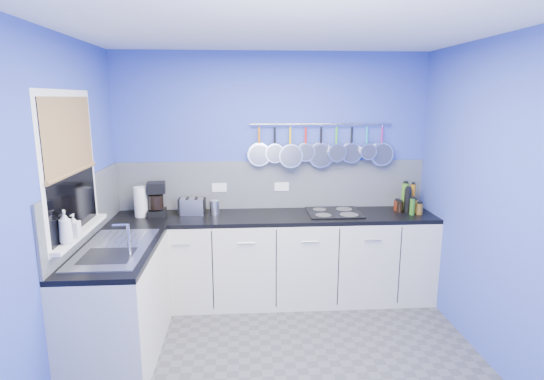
{
  "coord_description": "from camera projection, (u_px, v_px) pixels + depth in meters",
  "views": [
    {
      "loc": [
        -0.3,
        -2.96,
        2.04
      ],
      "look_at": [
        -0.05,
        0.75,
        1.25
      ],
      "focal_mm": 28.66,
      "sensor_mm": 36.0,
      "label": 1
    }
  ],
  "objects": [
    {
      "name": "floor",
      "position": [
        285.0,
        370.0,
        3.33
      ],
      "size": [
        3.2,
        3.0,
        0.02
      ],
      "primitive_type": "cube",
      "color": "#47474C",
      "rests_on": "ground"
    },
    {
      "name": "backsplash_left",
      "position": [
        87.0,
        208.0,
        3.58
      ],
      "size": [
        0.02,
        1.8,
        0.5
      ],
      "primitive_type": "cube",
      "color": "gray",
      "rests_on": "wall_left"
    },
    {
      "name": "window_frame",
      "position": [
        70.0,
        166.0,
        3.2
      ],
      "size": [
        0.01,
        1.0,
        1.1
      ],
      "primitive_type": "cube",
      "color": "white",
      "rests_on": "wall_left"
    },
    {
      "name": "wall_front",
      "position": [
        326.0,
        317.0,
        1.6
      ],
      "size": [
        3.2,
        0.02,
        2.5
      ],
      "primitive_type": "cube",
      "color": "#3649B3",
      "rests_on": "ground"
    },
    {
      "name": "socket_left",
      "position": [
        219.0,
        188.0,
        4.5
      ],
      "size": [
        0.15,
        0.01,
        0.09
      ],
      "primitive_type": "cube",
      "color": "white",
      "rests_on": "backsplash_back"
    },
    {
      "name": "paper_towel",
      "position": [
        141.0,
        202.0,
        4.24
      ],
      "size": [
        0.16,
        0.16,
        0.29
      ],
      "primitive_type": "cylinder",
      "rotation": [
        0.0,
        0.0,
        0.29
      ],
      "color": "white",
      "rests_on": "worktop_back"
    },
    {
      "name": "canister",
      "position": [
        215.0,
        207.0,
        4.34
      ],
      "size": [
        0.12,
        0.12,
        0.14
      ],
      "primitive_type": "cylinder",
      "rotation": [
        0.0,
        0.0,
        0.26
      ],
      "color": "silver",
      "rests_on": "worktop_back"
    },
    {
      "name": "condiment_3",
      "position": [
        414.0,
        206.0,
        4.41
      ],
      "size": [
        0.06,
        0.06,
        0.12
      ],
      "primitive_type": "cylinder",
      "color": "olive",
      "rests_on": "worktop_back"
    },
    {
      "name": "sink_unit",
      "position": [
        115.0,
        248.0,
        3.35
      ],
      "size": [
        0.5,
        0.95,
        0.01
      ],
      "primitive_type": "cube",
      "color": "silver",
      "rests_on": "worktop_left"
    },
    {
      "name": "condiment_5",
      "position": [
        400.0,
        207.0,
        4.41
      ],
      "size": [
        0.07,
        0.07,
        0.11
      ],
      "primitive_type": "cylinder",
      "color": "black",
      "rests_on": "worktop_back"
    },
    {
      "name": "pan_6",
      "position": [
        352.0,
        144.0,
        4.46
      ],
      "size": [
        0.21,
        0.06,
        0.4
      ],
      "primitive_type": null,
      "color": "silver",
      "rests_on": "pot_rail"
    },
    {
      "name": "toaster",
      "position": [
        192.0,
        206.0,
        4.33
      ],
      "size": [
        0.26,
        0.17,
        0.16
      ],
      "primitive_type": "cube",
      "rotation": [
        0.0,
        0.0,
        -0.12
      ],
      "color": "silver",
      "rests_on": "worktop_back"
    },
    {
      "name": "condiment_1",
      "position": [
        405.0,
        196.0,
        4.51
      ],
      "size": [
        0.07,
        0.07,
        0.28
      ],
      "primitive_type": "cylinder",
      "color": "#3F721E",
      "rests_on": "worktop_back"
    },
    {
      "name": "wall_right",
      "position": [
        505.0,
        208.0,
        3.18
      ],
      "size": [
        0.02,
        3.0,
        2.5
      ],
      "primitive_type": "cube",
      "color": "#3649B3",
      "rests_on": "ground"
    },
    {
      "name": "soap_bottle_b",
      "position": [
        74.0,
        226.0,
        3.14
      ],
      "size": [
        0.08,
        0.08,
        0.17
      ],
      "primitive_type": "imported",
      "rotation": [
        0.0,
        0.0,
        -0.0
      ],
      "color": "white",
      "rests_on": "window_sill"
    },
    {
      "name": "condiment_6",
      "position": [
        419.0,
        209.0,
        4.33
      ],
      "size": [
        0.07,
        0.07,
        0.11
      ],
      "primitive_type": "cylinder",
      "color": "brown",
      "rests_on": "worktop_back"
    },
    {
      "name": "pan_5",
      "position": [
        336.0,
        143.0,
        4.45
      ],
      "size": [
        0.19,
        0.1,
        0.38
      ],
      "primitive_type": null,
      "color": "silver",
      "rests_on": "pot_rail"
    },
    {
      "name": "pot_rail",
      "position": [
        321.0,
        124.0,
        4.41
      ],
      "size": [
        1.45,
        0.02,
        0.02
      ],
      "primitive_type": "cylinder",
      "rotation": [
        0.0,
        1.57,
        0.0
      ],
      "color": "silver",
      "rests_on": "wall_back"
    },
    {
      "name": "pan_8",
      "position": [
        382.0,
        145.0,
        4.49
      ],
      "size": [
        0.24,
        0.06,
        0.43
      ],
      "primitive_type": null,
      "color": "silver",
      "rests_on": "pot_rail"
    },
    {
      "name": "backsplash_back",
      "position": [
        272.0,
        185.0,
        4.55
      ],
      "size": [
        3.2,
        0.02,
        0.5
      ],
      "primitive_type": "cube",
      "color": "gray",
      "rests_on": "wall_back"
    },
    {
      "name": "pan_4",
      "position": [
        321.0,
        146.0,
        4.45
      ],
      "size": [
        0.26,
        0.06,
        0.45
      ],
      "primitive_type": null,
      "color": "silver",
      "rests_on": "pot_rail"
    },
    {
      "name": "hob",
      "position": [
        334.0,
        213.0,
        4.38
      ],
      "size": [
        0.53,
        0.47,
        0.01
      ],
      "primitive_type": "cube",
      "color": "black",
      "rests_on": "worktop_back"
    },
    {
      "name": "soap_bottle_a",
      "position": [
        65.0,
        227.0,
        2.99
      ],
      "size": [
        0.12,
        0.12,
        0.24
      ],
      "primitive_type": "imported",
      "rotation": [
        0.0,
        0.0,
        0.42
      ],
      "color": "white",
      "rests_on": "window_sill"
    },
    {
      "name": "window_glass",
      "position": [
        71.0,
        166.0,
        3.2
      ],
      "size": [
        0.01,
        0.9,
        1.0
      ],
      "primitive_type": "cube",
      "color": "black",
      "rests_on": "wall_left"
    },
    {
      "name": "coffee_maker",
      "position": [
        156.0,
        199.0,
        4.26
      ],
      "size": [
        0.21,
        0.23,
        0.33
      ],
      "primitive_type": null,
      "rotation": [
        0.0,
        0.0,
        0.14
      ],
      "color": "black",
      "rests_on": "worktop_back"
    },
    {
      "name": "cabinet_run_back",
      "position": [
        274.0,
        259.0,
        4.41
      ],
      "size": [
        3.2,
        0.6,
        0.86
      ],
      "primitive_type": "cube",
      "color": "beige",
      "rests_on": "ground"
    },
    {
      "name": "condiment_7",
      "position": [
        412.0,
        207.0,
        4.31
      ],
      "size": [
        0.05,
        0.05,
        0.16
      ],
      "primitive_type": "cylinder",
      "color": "#265919",
      "rests_on": "worktop_back"
    },
    {
      "name": "ceiling",
      "position": [
        287.0,
        24.0,
        2.81
      ],
      "size": [
        3.2,
        3.0,
        0.02
      ],
      "primitive_type": "cube",
      "color": "white",
      "rests_on": "ground"
    },
    {
      "name": "socket_right",
      "position": [
        282.0,
        187.0,
        4.54
      ],
      "size": [
        0.15,
        0.01,
        0.09
      ],
      "primitive_type": "cube",
      "color": "white",
      "rests_on": "backsplash_back"
    },
    {
      "name": "bamboo_blind",
      "position": [
        69.0,
        135.0,
        3.15
      ],
      "size": [
        0.01,
        0.9,
        0.55
      ],
      "primitive_type": "cube",
      "color": "olive",
      "rests_on": "wall_left"
    },
    {
      "name": "window_sill",
      "position": [
        80.0,
        232.0,
        3.31
      ],
      "size": [
        0.1,
        0.98,
        0.03
      ],
      "primitive_type": "cube",
      "color": "white",
      "rests_on": "wall_left"
    },
    {
      "name": "worktop_back",
      "position": [
        274.0,
        217.0,
        4.32
      ],
      "size": [
        3.2,
        0.6,
        0.04
      ],
      "primitive_type": "cube",
      "color": "black",
      "rests_on": "cabinet_run_back"
    },
    {
      "name": "wall_back",
      "position": [
        272.0,
        175.0,
        4.55
      ],
      "size": [
        3.2,
        0.02,
        2.5
      ],
      "primitive_type": "cube",
      "color": "#3649B3",
      "rests_on": "ground"
    },
    {
      "name": "pan_2",
      "position": [
        290.0,
        146.0,
        4.43
      ],
      "size": [
        0.25,
        0.11,
        0.44
      ],
      "primitive_type": null,
      "color": "silver",
      "rests_on": "pot_rail"
    },
    {
      "name": "pan_7",
      "position": [
        367.0,
        142.0,
        4.47
      ],
      "size": [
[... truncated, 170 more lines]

